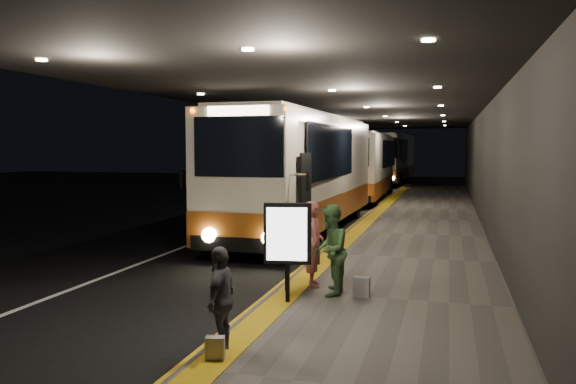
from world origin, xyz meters
The scene contains 18 objects.
ground centered at (0.00, 0.00, 0.00)m, with size 90.00×90.00×0.00m, color black.
lane_line_white centered at (-1.80, 5.00, 0.01)m, with size 0.12×50.00×0.01m, color silver.
kerb_stripe_yellow centered at (2.35, 5.00, 0.01)m, with size 0.18×50.00×0.01m, color gold.
sidewalk centered at (4.75, 5.00, 0.07)m, with size 4.50×50.00×0.15m, color #514C44.
tactile_strip centered at (2.85, 5.00, 0.16)m, with size 0.50×50.00×0.01m, color gold.
terminal_wall centered at (7.00, 5.00, 3.00)m, with size 0.10×50.00×6.00m, color black.
support_columns centered at (-1.50, 4.00, 2.20)m, with size 0.80×24.80×4.40m.
canopy centered at (2.50, 5.00, 4.60)m, with size 9.00×50.00×0.40m, color black.
coach_main centered at (0.84, 5.53, 1.92)m, with size 2.88×12.91×4.00m.
coach_second centered at (1.11, 18.65, 1.76)m, with size 2.69×11.73×3.67m.
coach_third centered at (1.14, 33.26, 1.89)m, with size 3.13×12.63×3.94m.
passenger_boarding centered at (3.17, -2.63, 1.02)m, with size 0.64×0.42×1.75m, color #B75A55.
passenger_waiting_green centered at (3.64, -3.23, 1.03)m, with size 0.85×0.53×1.75m, color #4F8047.
passenger_waiting_grey centered at (2.80, -6.59, 0.89)m, with size 0.87×0.44×1.48m, color #504F55.
bag_polka centered at (4.25, -3.21, 0.34)m, with size 0.31×0.13×0.38m, color black.
bag_plain centered at (2.84, -6.90, 0.31)m, with size 0.25×0.15×0.32m, color #B5B1AA.
info_sign centered at (3.00, -3.96, 1.39)m, with size 0.87×0.28×1.83m.
stanchion_post centered at (2.75, -3.19, 0.70)m, with size 0.05×0.05×1.11m, color black.
Camera 1 is at (5.79, -13.65, 2.99)m, focal length 35.00 mm.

